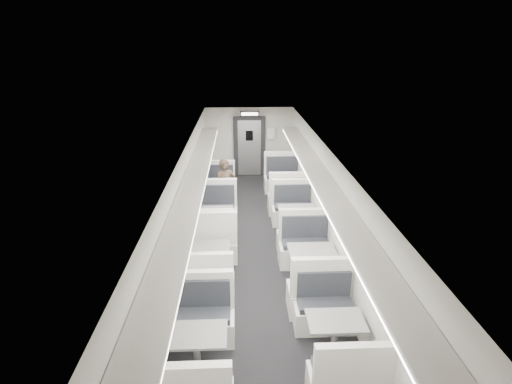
{
  "coord_description": "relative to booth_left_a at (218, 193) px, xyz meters",
  "views": [
    {
      "loc": [
        -0.37,
        -7.7,
        4.48
      ],
      "look_at": [
        0.03,
        1.38,
        1.06
      ],
      "focal_mm": 28.0,
      "sensor_mm": 36.0,
      "label": 1
    }
  ],
  "objects": [
    {
      "name": "passenger",
      "position": [
        0.25,
        -0.65,
        0.42
      ],
      "size": [
        0.64,
        0.5,
        1.56
      ],
      "primitive_type": "imported",
      "rotation": [
        0.0,
        0.0,
        0.25
      ],
      "color": "black",
      "rests_on": "room"
    },
    {
      "name": "booth_left_d",
      "position": [
        0.0,
        -6.42,
        0.01
      ],
      "size": [
        1.04,
        2.1,
        1.12
      ],
      "color": "silver",
      "rests_on": "room"
    },
    {
      "name": "booth_right_c",
      "position": [
        2.0,
        -4.21,
        0.03
      ],
      "size": [
        1.09,
        2.21,
        1.18
      ],
      "color": "silver",
      "rests_on": "room"
    },
    {
      "name": "booth_right_a",
      "position": [
        2.0,
        0.22,
        0.05
      ],
      "size": [
        1.15,
        2.33,
        1.24
      ],
      "color": "silver",
      "rests_on": "room"
    },
    {
      "name": "booth_left_b",
      "position": [
        0.0,
        -2.3,
        0.05
      ],
      "size": [
        1.13,
        2.28,
        1.22
      ],
      "color": "silver",
      "rests_on": "room"
    },
    {
      "name": "vestibule_door",
      "position": [
        1.0,
        2.75,
        0.68
      ],
      "size": [
        1.1,
        0.13,
        2.1
      ],
      "color": "black",
      "rests_on": "room"
    },
    {
      "name": "booth_right_d",
      "position": [
        2.0,
        -6.19,
        0.0
      ],
      "size": [
        1.0,
        2.03,
        1.09
      ],
      "color": "silver",
      "rests_on": "room"
    },
    {
      "name": "window_c",
      "position": [
        -0.49,
        -4.18,
        0.99
      ],
      "size": [
        0.02,
        1.18,
        0.84
      ],
      "primitive_type": "cube",
      "color": "black",
      "rests_on": "room"
    },
    {
      "name": "luggage_rack_left",
      "position": [
        -0.24,
        -3.48,
        1.55
      ],
      "size": [
        0.46,
        10.4,
        0.09
      ],
      "color": "silver",
      "rests_on": "room"
    },
    {
      "name": "booth_left_a",
      "position": [
        0.0,
        0.0,
        0.0
      ],
      "size": [
        1.0,
        2.02,
        1.08
      ],
      "color": "silver",
      "rests_on": "room"
    },
    {
      "name": "exit_sign",
      "position": [
        1.0,
        2.26,
        1.92
      ],
      "size": [
        0.62,
        0.12,
        0.16
      ],
      "color": "black",
      "rests_on": "room"
    },
    {
      "name": "booth_left_c",
      "position": [
        0.0,
        -3.9,
        0.01
      ],
      "size": [
        1.01,
        2.06,
        1.1
      ],
      "color": "silver",
      "rests_on": "room"
    },
    {
      "name": "window_b",
      "position": [
        -0.49,
        -1.98,
        0.99
      ],
      "size": [
        0.02,
        1.18,
        0.84
      ],
      "primitive_type": "cube",
      "color": "black",
      "rests_on": "room"
    },
    {
      "name": "wall_notice",
      "position": [
        1.75,
        2.74,
        1.14
      ],
      "size": [
        0.32,
        0.02,
        0.4
      ],
      "primitive_type": "cube",
      "color": "silver",
      "rests_on": "room"
    },
    {
      "name": "luggage_rack_right",
      "position": [
        2.24,
        -3.48,
        1.55
      ],
      "size": [
        0.46,
        10.4,
        0.09
      ],
      "color": "silver",
      "rests_on": "room"
    },
    {
      "name": "room",
      "position": [
        1.0,
        -3.18,
        0.84
      ],
      "size": [
        3.24,
        12.24,
        2.64
      ],
      "color": "black",
      "rests_on": "ground"
    },
    {
      "name": "booth_right_b",
      "position": [
        2.0,
        -2.14,
        0.02
      ],
      "size": [
        1.06,
        2.15,
        1.15
      ],
      "color": "silver",
      "rests_on": "room"
    },
    {
      "name": "window_a",
      "position": [
        -0.49,
        0.22,
        0.99
      ],
      "size": [
        0.02,
        1.18,
        0.84
      ],
      "primitive_type": "cube",
      "color": "black",
      "rests_on": "room"
    },
    {
      "name": "window_d",
      "position": [
        -0.49,
        -6.38,
        0.99
      ],
      "size": [
        0.02,
        1.18,
        0.84
      ],
      "primitive_type": "cube",
      "color": "black",
      "rests_on": "room"
    }
  ]
}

